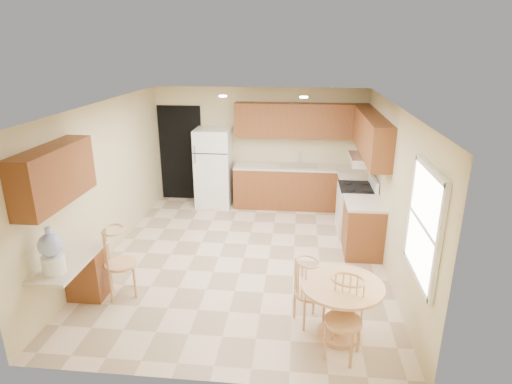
# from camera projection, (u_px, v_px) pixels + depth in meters

# --- Properties ---
(floor) EXTENTS (5.50, 5.50, 0.00)m
(floor) POSITION_uv_depth(u_px,v_px,m) (244.00, 258.00, 7.07)
(floor) COLOR beige
(floor) RESTS_ON ground
(ceiling) EXTENTS (4.50, 5.50, 0.02)m
(ceiling) POSITION_uv_depth(u_px,v_px,m) (242.00, 105.00, 6.24)
(ceiling) COLOR white
(ceiling) RESTS_ON wall_back
(wall_back) EXTENTS (4.50, 0.02, 2.50)m
(wall_back) POSITION_uv_depth(u_px,v_px,m) (260.00, 146.00, 9.24)
(wall_back) COLOR #CFBC8C
(wall_back) RESTS_ON floor
(wall_front) EXTENTS (4.50, 0.02, 2.50)m
(wall_front) POSITION_uv_depth(u_px,v_px,m) (205.00, 277.00, 4.07)
(wall_front) COLOR #CFBC8C
(wall_front) RESTS_ON floor
(wall_left) EXTENTS (0.02, 5.50, 2.50)m
(wall_left) POSITION_uv_depth(u_px,v_px,m) (104.00, 182.00, 6.87)
(wall_left) COLOR #CFBC8C
(wall_left) RESTS_ON floor
(wall_right) EXTENTS (0.02, 5.50, 2.50)m
(wall_right) POSITION_uv_depth(u_px,v_px,m) (391.00, 191.00, 6.44)
(wall_right) COLOR #CFBC8C
(wall_right) RESTS_ON floor
(doorway) EXTENTS (0.90, 0.02, 2.10)m
(doorway) POSITION_uv_depth(u_px,v_px,m) (181.00, 153.00, 9.46)
(doorway) COLOR black
(doorway) RESTS_ON floor
(base_cab_back) EXTENTS (2.75, 0.60, 0.87)m
(base_cab_back) POSITION_uv_depth(u_px,v_px,m) (299.00, 188.00, 9.14)
(base_cab_back) COLOR brown
(base_cab_back) RESTS_ON floor
(counter_back) EXTENTS (2.75, 0.63, 0.04)m
(counter_back) POSITION_uv_depth(u_px,v_px,m) (300.00, 167.00, 8.99)
(counter_back) COLOR beige
(counter_back) RESTS_ON base_cab_back
(base_cab_right_a) EXTENTS (0.60, 0.59, 0.87)m
(base_cab_right_a) POSITION_uv_depth(u_px,v_px,m) (353.00, 199.00, 8.48)
(base_cab_right_a) COLOR brown
(base_cab_right_a) RESTS_ON floor
(counter_right_a) EXTENTS (0.63, 0.59, 0.04)m
(counter_right_a) POSITION_uv_depth(u_px,v_px,m) (355.00, 177.00, 8.33)
(counter_right_a) COLOR beige
(counter_right_a) RESTS_ON base_cab_right_a
(base_cab_right_b) EXTENTS (0.60, 0.80, 0.87)m
(base_cab_right_b) POSITION_uv_depth(u_px,v_px,m) (363.00, 229.00, 7.11)
(base_cab_right_b) COLOR brown
(base_cab_right_b) RESTS_ON floor
(counter_right_b) EXTENTS (0.63, 0.80, 0.04)m
(counter_right_b) POSITION_uv_depth(u_px,v_px,m) (365.00, 203.00, 6.96)
(counter_right_b) COLOR beige
(counter_right_b) RESTS_ON base_cab_right_b
(upper_cab_back) EXTENTS (2.75, 0.33, 0.70)m
(upper_cab_back) POSITION_uv_depth(u_px,v_px,m) (301.00, 120.00, 8.80)
(upper_cab_back) COLOR brown
(upper_cab_back) RESTS_ON wall_back
(upper_cab_right) EXTENTS (0.33, 2.42, 0.70)m
(upper_cab_right) POSITION_uv_depth(u_px,v_px,m) (371.00, 135.00, 7.39)
(upper_cab_right) COLOR brown
(upper_cab_right) RESTS_ON wall_right
(upper_cab_left) EXTENTS (0.33, 1.40, 0.70)m
(upper_cab_left) POSITION_uv_depth(u_px,v_px,m) (54.00, 175.00, 5.16)
(upper_cab_left) COLOR brown
(upper_cab_left) RESTS_ON wall_left
(sink) EXTENTS (0.78, 0.44, 0.01)m
(sink) POSITION_uv_depth(u_px,v_px,m) (298.00, 166.00, 8.99)
(sink) COLOR silver
(sink) RESTS_ON counter_back
(range_hood) EXTENTS (0.50, 0.76, 0.14)m
(range_hood) POSITION_uv_depth(u_px,v_px,m) (364.00, 160.00, 7.52)
(range_hood) COLOR silver
(range_hood) RESTS_ON upper_cab_right
(desk_pedestal) EXTENTS (0.48, 0.42, 0.72)m
(desk_pedestal) POSITION_uv_depth(u_px,v_px,m) (88.00, 273.00, 5.90)
(desk_pedestal) COLOR brown
(desk_pedestal) RESTS_ON floor
(desk_top) EXTENTS (0.50, 1.20, 0.04)m
(desk_top) POSITION_uv_depth(u_px,v_px,m) (70.00, 261.00, 5.42)
(desk_top) COLOR beige
(desk_top) RESTS_ON desk_pedestal
(window) EXTENTS (0.06, 1.12, 1.30)m
(window) POSITION_uv_depth(u_px,v_px,m) (425.00, 225.00, 4.62)
(window) COLOR white
(window) RESTS_ON wall_right
(can_light_a) EXTENTS (0.14, 0.14, 0.02)m
(can_light_a) POSITION_uv_depth(u_px,v_px,m) (223.00, 96.00, 7.42)
(can_light_a) COLOR white
(can_light_a) RESTS_ON ceiling
(can_light_b) EXTENTS (0.14, 0.14, 0.02)m
(can_light_b) POSITION_uv_depth(u_px,v_px,m) (304.00, 97.00, 7.29)
(can_light_b) COLOR white
(can_light_b) RESTS_ON ceiling
(refrigerator) EXTENTS (0.74, 0.72, 1.67)m
(refrigerator) POSITION_uv_depth(u_px,v_px,m) (214.00, 168.00, 9.14)
(refrigerator) COLOR white
(refrigerator) RESTS_ON floor
(stove) EXTENTS (0.65, 0.76, 1.09)m
(stove) POSITION_uv_depth(u_px,v_px,m) (356.00, 210.00, 7.84)
(stove) COLOR white
(stove) RESTS_ON floor
(dining_table) EXTENTS (0.97, 0.97, 0.72)m
(dining_table) POSITION_uv_depth(u_px,v_px,m) (341.00, 303.00, 5.03)
(dining_table) COLOR tan
(dining_table) RESTS_ON floor
(chair_table_a) EXTENTS (0.38, 0.49, 0.86)m
(chair_table_a) POSITION_uv_depth(u_px,v_px,m) (310.00, 289.00, 5.20)
(chair_table_a) COLOR tan
(chair_table_a) RESTS_ON floor
(chair_table_b) EXTENTS (0.42, 0.46, 0.95)m
(chair_table_b) POSITION_uv_depth(u_px,v_px,m) (345.00, 317.00, 4.59)
(chair_table_b) COLOR tan
(chair_table_b) RESTS_ON floor
(chair_desk) EXTENTS (0.44, 0.57, 0.99)m
(chair_desk) POSITION_uv_depth(u_px,v_px,m) (117.00, 258.00, 5.77)
(chair_desk) COLOR tan
(chair_desk) RESTS_ON floor
(water_crock) EXTENTS (0.28, 0.28, 0.59)m
(water_crock) POSITION_uv_depth(u_px,v_px,m) (52.00, 253.00, 5.01)
(water_crock) COLOR white
(water_crock) RESTS_ON desk_top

